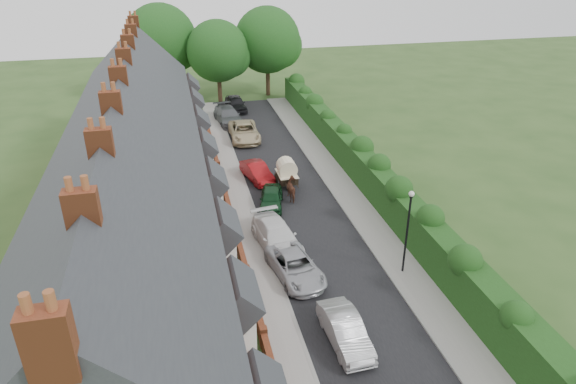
# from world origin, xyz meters

# --- Properties ---
(ground) EXTENTS (140.00, 140.00, 0.00)m
(ground) POSITION_xyz_m (0.00, 0.00, 0.00)
(ground) COLOR #2D4C1E
(ground) RESTS_ON ground
(road) EXTENTS (6.00, 58.00, 0.02)m
(road) POSITION_xyz_m (-0.50, 11.00, 0.01)
(road) COLOR black
(road) RESTS_ON ground
(pavement_hedge_side) EXTENTS (2.20, 58.00, 0.12)m
(pavement_hedge_side) POSITION_xyz_m (3.60, 11.00, 0.06)
(pavement_hedge_side) COLOR gray
(pavement_hedge_side) RESTS_ON ground
(pavement_house_side) EXTENTS (1.70, 58.00, 0.12)m
(pavement_house_side) POSITION_xyz_m (-4.35, 11.00, 0.06)
(pavement_house_side) COLOR gray
(pavement_house_side) RESTS_ON ground
(kerb_hedge_side) EXTENTS (0.18, 58.00, 0.13)m
(kerb_hedge_side) POSITION_xyz_m (2.55, 11.00, 0.07)
(kerb_hedge_side) COLOR gray
(kerb_hedge_side) RESTS_ON ground
(kerb_house_side) EXTENTS (0.18, 58.00, 0.13)m
(kerb_house_side) POSITION_xyz_m (-3.55, 11.00, 0.07)
(kerb_house_side) COLOR gray
(kerb_house_side) RESTS_ON ground
(hedge) EXTENTS (2.10, 58.00, 2.85)m
(hedge) POSITION_xyz_m (5.40, 11.00, 1.60)
(hedge) COLOR #1A3812
(hedge) RESTS_ON ground
(terrace_row) EXTENTS (9.05, 40.50, 11.50)m
(terrace_row) POSITION_xyz_m (-10.87, 9.98, 4.47)
(terrace_row) COLOR brown
(terrace_row) RESTS_ON ground
(garden_wall_row) EXTENTS (0.35, 40.35, 1.10)m
(garden_wall_row) POSITION_xyz_m (-5.35, 10.00, 0.46)
(garden_wall_row) COLOR brown
(garden_wall_row) RESTS_ON ground
(lamppost) EXTENTS (0.32, 0.32, 5.16)m
(lamppost) POSITION_xyz_m (3.40, 4.00, 3.30)
(lamppost) COLOR black
(lamppost) RESTS_ON ground
(tree_far_left) EXTENTS (7.14, 6.80, 9.29)m
(tree_far_left) POSITION_xyz_m (-2.65, 40.08, 5.71)
(tree_far_left) COLOR #332316
(tree_far_left) RESTS_ON ground
(tree_far_right) EXTENTS (7.98, 7.60, 10.31)m
(tree_far_right) POSITION_xyz_m (3.39, 42.08, 6.31)
(tree_far_right) COLOR #332316
(tree_far_right) RESTS_ON ground
(tree_far_back) EXTENTS (8.40, 8.00, 10.82)m
(tree_far_back) POSITION_xyz_m (-8.59, 43.08, 6.62)
(tree_far_back) COLOR #332316
(tree_far_back) RESTS_ON ground
(car_silver_a) EXTENTS (1.70, 4.31, 1.40)m
(car_silver_a) POSITION_xyz_m (-1.60, -0.60, 0.70)
(car_silver_a) COLOR #B4B4B9
(car_silver_a) RESTS_ON ground
(car_silver_b) EXTENTS (2.97, 5.13, 1.35)m
(car_silver_b) POSITION_xyz_m (-2.62, 5.00, 0.67)
(car_silver_b) COLOR #AFB0B7
(car_silver_b) RESTS_ON ground
(car_white) EXTENTS (2.83, 5.53, 1.53)m
(car_white) POSITION_xyz_m (-3.00, 8.24, 0.77)
(car_white) COLOR white
(car_white) RESTS_ON ground
(car_green) EXTENTS (2.44, 4.13, 1.32)m
(car_green) POSITION_xyz_m (-2.28, 13.52, 0.66)
(car_green) COLOR #11391B
(car_green) RESTS_ON ground
(car_red) EXTENTS (2.35, 4.34, 1.36)m
(car_red) POSITION_xyz_m (-2.49, 18.20, 0.68)
(car_red) COLOR maroon
(car_red) RESTS_ON ground
(car_beige) EXTENTS (2.74, 5.69, 1.56)m
(car_beige) POSITION_xyz_m (-2.11, 27.40, 0.78)
(car_beige) COLOR beige
(car_beige) RESTS_ON ground
(car_grey) EXTENTS (2.91, 5.76, 1.60)m
(car_grey) POSITION_xyz_m (-3.00, 32.45, 0.80)
(car_grey) COLOR #5B5E63
(car_grey) RESTS_ON ground
(car_black) EXTENTS (2.19, 4.76, 1.58)m
(car_black) POSITION_xyz_m (-1.65, 36.66, 0.79)
(car_black) COLOR black
(car_black) RESTS_ON ground
(horse) EXTENTS (0.92, 1.87, 1.55)m
(horse) POSITION_xyz_m (-0.53, 14.34, 0.77)
(horse) COLOR #572E20
(horse) RESTS_ON ground
(horse_cart) EXTENTS (1.47, 3.26, 2.35)m
(horse_cart) POSITION_xyz_m (-0.53, 16.32, 1.34)
(horse_cart) COLOR black
(horse_cart) RESTS_ON ground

